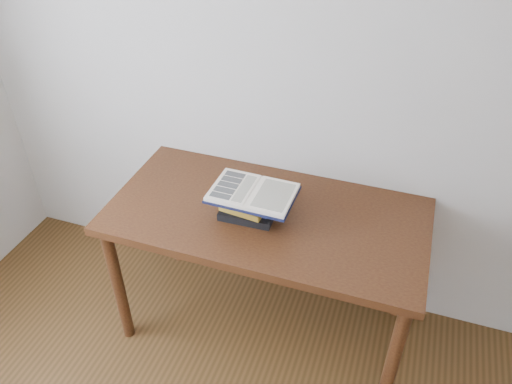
% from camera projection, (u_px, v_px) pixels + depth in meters
% --- Properties ---
extents(desk, '(1.47, 0.73, 0.79)m').
position_uv_depth(desk, '(266.00, 229.00, 2.36)').
color(desk, '#4E2C13').
rests_on(desk, ground).
extents(book_stack, '(0.27, 0.20, 0.13)m').
position_uv_depth(book_stack, '(248.00, 204.00, 2.25)').
color(book_stack, black).
rests_on(book_stack, desk).
extents(open_book, '(0.38, 0.27, 0.03)m').
position_uv_depth(open_book, '(253.00, 193.00, 2.19)').
color(open_book, black).
rests_on(open_book, book_stack).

